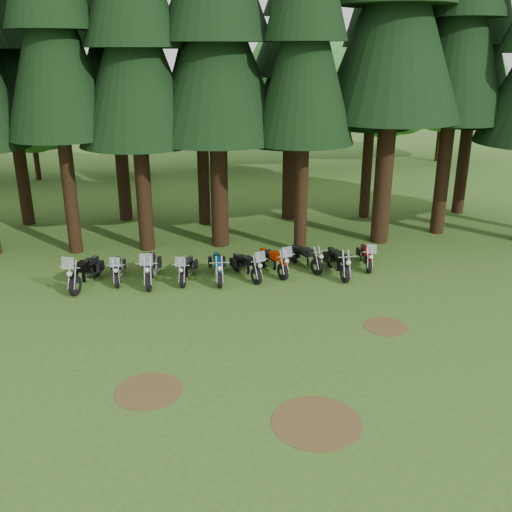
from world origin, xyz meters
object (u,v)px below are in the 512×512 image
at_px(motorcycle_7, 305,258).
at_px(motorcycle_1, 118,270).
at_px(motorcycle_5, 247,266).
at_px(motorcycle_9, 366,257).
at_px(motorcycle_4, 218,268).
at_px(motorcycle_3, 187,270).
at_px(motorcycle_6, 273,262).
at_px(motorcycle_2, 150,269).
at_px(motorcycle_0, 85,273).
at_px(motorcycle_8, 338,263).

bearing_deg(motorcycle_7, motorcycle_1, 158.84).
distance_m(motorcycle_5, motorcycle_9, 5.00).
bearing_deg(motorcycle_4, motorcycle_1, 174.18).
bearing_deg(motorcycle_3, motorcycle_6, 17.41).
relative_size(motorcycle_2, motorcycle_9, 1.23).
distance_m(motorcycle_2, motorcycle_4, 2.57).
xyz_separation_m(motorcycle_1, motorcycle_6, (6.04, -0.20, 0.04)).
bearing_deg(motorcycle_7, motorcycle_0, 161.11).
height_order(motorcycle_0, motorcycle_4, motorcycle_0).
height_order(motorcycle_4, motorcycle_7, motorcycle_4).
bearing_deg(motorcycle_9, motorcycle_2, -168.98).
bearing_deg(motorcycle_9, motorcycle_6, -169.05).
xyz_separation_m(motorcycle_3, motorcycle_5, (2.31, -0.11, 0.03)).
relative_size(motorcycle_3, motorcycle_6, 0.92).
distance_m(motorcycle_6, motorcycle_8, 2.54).
bearing_deg(motorcycle_3, motorcycle_9, 16.67).
xyz_separation_m(motorcycle_1, motorcycle_9, (9.92, -0.09, -0.01)).
bearing_deg(motorcycle_3, motorcycle_4, 8.75).
height_order(motorcycle_3, motorcycle_9, motorcycle_3).
relative_size(motorcycle_3, motorcycle_5, 0.96).
height_order(motorcycle_5, motorcycle_7, motorcycle_5).
height_order(motorcycle_7, motorcycle_8, motorcycle_8).
height_order(motorcycle_0, motorcycle_9, motorcycle_0).
bearing_deg(motorcycle_4, motorcycle_3, 175.98).
bearing_deg(motorcycle_5, motorcycle_0, 157.46).
distance_m(motorcycle_0, motorcycle_8, 9.69).
distance_m(motorcycle_2, motorcycle_9, 8.67).
relative_size(motorcycle_0, motorcycle_3, 1.20).
height_order(motorcycle_3, motorcycle_4, motorcycle_3).
distance_m(motorcycle_5, motorcycle_6, 1.15).
relative_size(motorcycle_0, motorcycle_1, 1.20).
bearing_deg(motorcycle_5, motorcycle_1, 153.03).
bearing_deg(motorcycle_3, motorcycle_8, 11.02).
bearing_deg(motorcycle_3, motorcycle_1, -173.87).
height_order(motorcycle_2, motorcycle_5, motorcycle_2).
distance_m(motorcycle_3, motorcycle_9, 7.31).
xyz_separation_m(motorcycle_1, motorcycle_3, (2.62, -0.38, -0.00)).
xyz_separation_m(motorcycle_0, motorcycle_6, (7.20, 0.15, -0.05)).
bearing_deg(motorcycle_8, motorcycle_3, 174.35).
relative_size(motorcycle_5, motorcycle_7, 1.05).
height_order(motorcycle_5, motorcycle_8, motorcycle_5).
xyz_separation_m(motorcycle_3, motorcycle_7, (4.80, 0.48, 0.01)).
xyz_separation_m(motorcycle_6, motorcycle_8, (2.48, -0.53, 0.01)).
distance_m(motorcycle_4, motorcycle_7, 3.65).
xyz_separation_m(motorcycle_4, motorcycle_9, (6.10, 0.41, -0.04)).
bearing_deg(motorcycle_1, motorcycle_4, -8.76).
height_order(motorcycle_4, motorcycle_8, motorcycle_8).
bearing_deg(motorcycle_0, motorcycle_8, 16.21).
height_order(motorcycle_3, motorcycle_6, motorcycle_6).
relative_size(motorcycle_6, motorcycle_8, 0.95).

